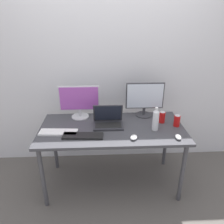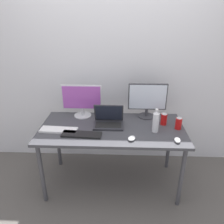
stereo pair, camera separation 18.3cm
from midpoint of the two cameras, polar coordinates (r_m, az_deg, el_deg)
name	(u,v)px [view 2 (the right image)]	position (r m, az deg, el deg)	size (l,w,h in m)	color
ground_plane	(112,182)	(2.75, 1.99, -17.75)	(16.00, 16.00, 0.00)	#5B5651
wall_back	(114,63)	(2.69, 2.51, 12.62)	(7.00, 0.08, 2.60)	silver
work_desk	(112,133)	(2.36, 2.23, -5.51)	(1.53, 0.74, 0.74)	#424247
monitor_left	(82,100)	(2.51, -5.84, 3.12)	(0.45, 0.20, 0.38)	silver
monitor_center	(147,99)	(2.52, 11.29, 3.21)	(0.44, 0.19, 0.40)	#38383D
laptop_silver	(109,120)	(2.35, 1.32, -2.24)	(0.31, 0.23, 0.23)	#2D2D33
keyboard_main	(59,130)	(2.30, -11.58, -4.66)	(0.38, 0.13, 0.02)	white
keyboard_aux	(82,134)	(2.18, -5.57, -5.91)	(0.39, 0.12, 0.02)	black
mouse_by_keyboard	(132,138)	(2.11, 7.65, -6.88)	(0.07, 0.10, 0.04)	silver
mouse_by_laptop	(177,140)	(2.18, 19.05, -7.01)	(0.06, 0.09, 0.04)	silver
water_bottle	(156,121)	(2.26, 13.67, -2.44)	(0.07, 0.07, 0.25)	silver
soda_can_near_keyboard	(178,123)	(2.40, 19.09, -2.85)	(0.07, 0.07, 0.13)	red
soda_can_by_laptop	(164,119)	(2.45, 15.49, -1.85)	(0.07, 0.07, 0.13)	red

